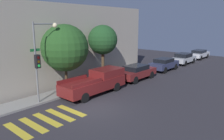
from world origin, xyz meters
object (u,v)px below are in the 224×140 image
Objects in this scene: sedan_near_corner at (137,72)px; sedan_far_end at (184,58)px; tree_near_corner at (65,48)px; tree_midblock at (103,40)px; sedan_middle at (164,64)px; traffic_light_pole at (41,53)px; sedan_tail_of_row at (199,54)px; pickup_truck at (97,82)px.

sedan_far_end is (11.27, -0.00, -0.00)m from sedan_near_corner.
sedan_far_end is 18.62m from tree_near_corner.
sedan_middle is at bearing -13.72° from tree_midblock.
traffic_light_pole is 6.96m from tree_midblock.
sedan_far_end is 0.81× the size of tree_near_corner.
sedan_tail_of_row is at bearing 0.00° from sedan_far_end.
traffic_light_pole reaches higher than sedan_middle.
tree_midblock is at bearing 174.15° from sedan_tail_of_row.
tree_midblock is at bearing 171.68° from sedan_far_end.
traffic_light_pole is 1.23× the size of sedan_near_corner.
traffic_light_pole is 0.99× the size of pickup_truck.
sedan_far_end is 0.83× the size of tree_midblock.
sedan_middle is 0.79× the size of tree_midblock.
pickup_truck is 1.06× the size of tree_midblock.
sedan_far_end is at bearing -6.37° from tree_near_corner.
tree_midblock is (2.90, 2.04, 3.05)m from pickup_truck.
tree_midblock is (6.90, 0.77, 0.40)m from traffic_light_pole.
pickup_truck is at bearing 180.00° from sedan_middle.
pickup_truck is at bearing 180.00° from sedan_near_corner.
traffic_light_pole reaches higher than sedan_far_end.
tree_near_corner reaches higher than sedan_tail_of_row.
tree_midblock reaches higher than sedan_middle.
tree_near_corner is 1.02× the size of tree_midblock.
sedan_near_corner is at bearing 180.00° from sedan_tail_of_row.
sedan_far_end is at bearing 0.00° from sedan_middle.
sedan_tail_of_row is at bearing -4.81° from tree_near_corner.
tree_near_corner is (-18.29, 2.04, 2.83)m from sedan_far_end.
sedan_tail_of_row is (22.80, -0.00, -0.18)m from pickup_truck.
traffic_light_pole is at bearing 176.51° from sedan_far_end.
sedan_near_corner is 17.22m from sedan_tail_of_row.
traffic_light_pole is 1.05× the size of tree_midblock.
tree_near_corner reaches higher than tree_midblock.
sedan_middle is at bearing 180.00° from sedan_tail_of_row.
sedan_middle is 0.78× the size of tree_near_corner.
tree_near_corner reaches higher than sedan_middle.
tree_near_corner is at bearing -180.00° from tree_midblock.
sedan_tail_of_row is 24.49m from tree_near_corner.
tree_near_corner reaches higher than pickup_truck.
tree_midblock is at bearing 35.09° from pickup_truck.
sedan_near_corner is 0.83× the size of tree_near_corner.
pickup_truck is 1.27× the size of sedan_far_end.
sedan_far_end is at bearing -0.00° from pickup_truck.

